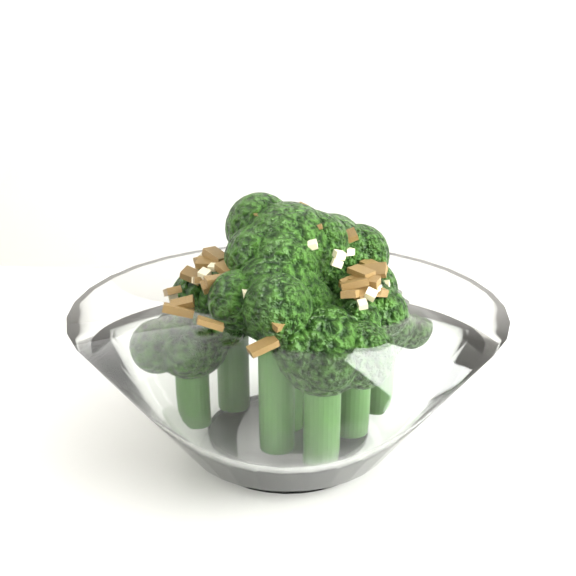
# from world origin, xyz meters

# --- Properties ---
(broccoli_dish) EXTENTS (0.25, 0.25, 0.16)m
(broccoli_dish) POSITION_xyz_m (0.19, 0.19, 0.81)
(broccoli_dish) COLOR white
(broccoli_dish) RESTS_ON table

